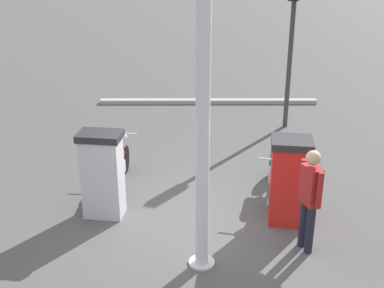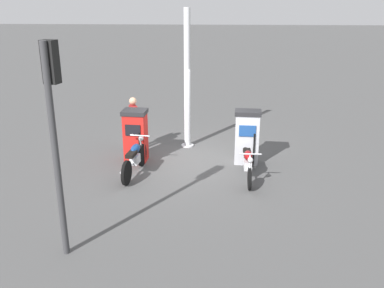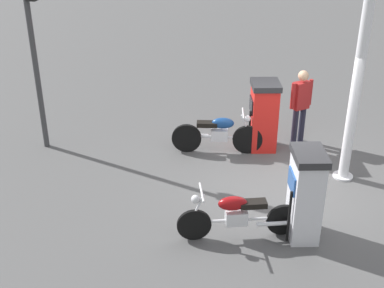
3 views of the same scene
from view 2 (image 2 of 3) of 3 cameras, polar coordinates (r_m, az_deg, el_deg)
The scene contains 8 objects.
ground_plane at distance 12.63m, azimuth -0.12°, elevation -2.20°, with size 120.00×120.00×0.00m, color #4C4C4C.
fuel_pump_near at distance 12.46m, azimuth -7.57°, elevation 1.17°, with size 0.68×0.72×1.54m.
fuel_pump_far at distance 12.28m, azimuth 7.39°, elevation 0.97°, with size 0.59×0.77×1.58m.
motorcycle_near_pump at distance 11.62m, azimuth -7.70°, elevation -1.94°, with size 1.96×0.61×0.96m.
motorcycle_far_pump at distance 11.37m, azimuth 7.48°, elevation -2.42°, with size 2.07×0.56×0.92m.
attendant_person at distance 13.25m, azimuth -7.82°, elevation 3.17°, with size 0.56×0.33×1.71m.
roadside_traffic_light at distance 7.67m, azimuth -18.03°, elevation 3.62°, with size 0.40×0.28×3.95m.
canopy_support_pole at distance 13.27m, azimuth -0.64°, elevation 8.22°, with size 0.40×0.40×4.30m.
Camera 2 is at (11.72, 0.68, 4.65)m, focal length 39.79 mm.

